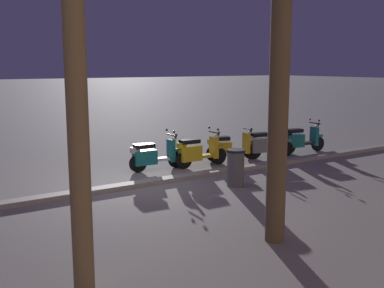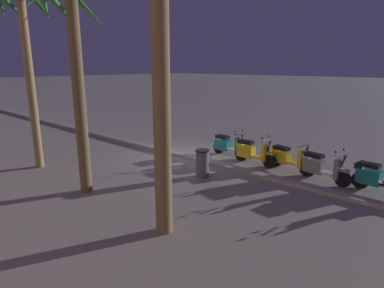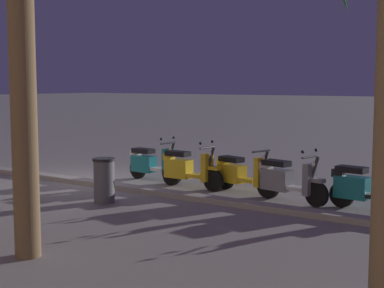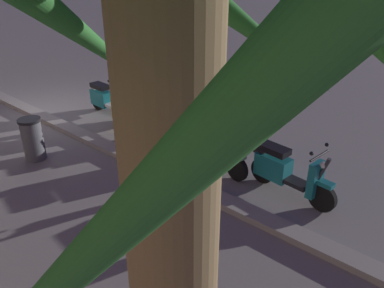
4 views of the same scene
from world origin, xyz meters
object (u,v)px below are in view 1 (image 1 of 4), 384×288
at_px(scooter_yellow_second_in_line, 198,152).
at_px(scooter_teal_mid_rear, 153,156).
at_px(litter_bin, 236,167).
at_px(scooter_grey_mid_front, 267,144).
at_px(scooter_yellow_far_back, 229,147).
at_px(scooter_teal_last_in_row, 301,140).

height_order(scooter_yellow_second_in_line, scooter_teal_mid_rear, same).
bearing_deg(litter_bin, scooter_yellow_second_in_line, -100.38).
bearing_deg(litter_bin, scooter_teal_mid_rear, -71.28).
height_order(scooter_grey_mid_front, scooter_teal_mid_rear, same).
xyz_separation_m(scooter_grey_mid_front, scooter_teal_mid_rear, (4.06, -0.41, -0.02)).
height_order(scooter_yellow_second_in_line, litter_bin, scooter_yellow_second_in_line).
distance_m(scooter_yellow_second_in_line, scooter_teal_mid_rear, 1.40).
bearing_deg(scooter_yellow_second_in_line, scooter_grey_mid_front, 177.75).
bearing_deg(scooter_grey_mid_front, litter_bin, 36.32).
bearing_deg(scooter_yellow_far_back, scooter_grey_mid_front, 165.86).
xyz_separation_m(scooter_yellow_far_back, scooter_teal_mid_rear, (2.73, -0.08, 0.01)).
height_order(scooter_yellow_far_back, scooter_yellow_second_in_line, scooter_yellow_second_in_line).
xyz_separation_m(scooter_yellow_second_in_line, scooter_teal_mid_rear, (1.36, -0.31, -0.02)).
xyz_separation_m(scooter_yellow_far_back, litter_bin, (1.81, 2.64, 0.04)).
distance_m(scooter_teal_last_in_row, scooter_teal_mid_rear, 5.74).
height_order(scooter_teal_last_in_row, litter_bin, scooter_teal_last_in_row).
relative_size(scooter_teal_last_in_row, scooter_yellow_far_back, 1.00).
height_order(scooter_teal_last_in_row, scooter_yellow_second_in_line, same).
xyz_separation_m(scooter_yellow_second_in_line, litter_bin, (0.44, 2.41, 0.02)).
distance_m(scooter_grey_mid_front, scooter_yellow_second_in_line, 2.70).
relative_size(scooter_teal_last_in_row, scooter_yellow_second_in_line, 1.02).
bearing_deg(scooter_teal_mid_rear, scooter_grey_mid_front, 174.21).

